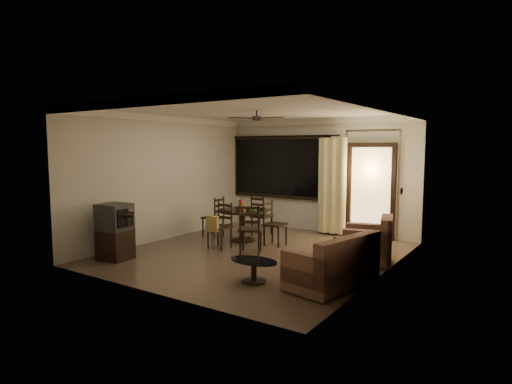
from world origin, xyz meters
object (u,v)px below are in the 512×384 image
Objects in this scene: dining_chair_south at (219,234)px; armchair at (371,244)px; dining_chair_north at (261,223)px; coffee_table at (254,267)px; sofa at (335,267)px; tv_cabinet at (115,231)px; dining_chair_east at (275,232)px; side_chair at (251,238)px; dining_chair_west at (213,225)px; dining_table at (243,216)px.

armchair is at bearing 11.13° from dining_chair_south.
dining_chair_north reaches higher than coffee_table.
dining_chair_north is 0.60× the size of sofa.
dining_chair_south is at bearing 52.86° from tv_cabinet.
dining_chair_east is 0.86m from side_chair.
dining_chair_west is 1.00× the size of dining_chair_east.
dining_chair_east is at bearing 48.40° from tv_cabinet.
dining_chair_north is (-0.85, 0.77, 0.00)m from dining_chair_east.
dining_chair_north is 0.94× the size of side_chair.
side_chair is (0.79, -0.85, -0.26)m from dining_table.
tv_cabinet is 1.02× the size of armchair.
dining_chair_west is 0.60× the size of sofa.
coffee_table is (2.93, 0.31, -0.29)m from tv_cabinet.
dining_table reaches higher than sofa.
tv_cabinet is 1.31× the size of coffee_table.
tv_cabinet reaches higher than dining_chair_south.
tv_cabinet is 4.74m from armchair.
dining_table reaches higher than coffee_table.
dining_chair_north is 3.58m from tv_cabinet.
dining_chair_north is (0.82, 0.80, 0.00)m from dining_chair_west.
dining_table is 3.55m from sofa.
dining_chair_west is 1.00× the size of dining_chair_north.
tv_cabinet is 0.66× the size of sofa.
side_chair reaches higher than armchair.
tv_cabinet is at bearing -111.88° from dining_table.
armchair is (3.00, 0.65, 0.04)m from dining_chair_south.
dining_chair_east and dining_chair_south have the same top height.
dining_chair_east is 1.00× the size of dining_chair_north.
tv_cabinet is at bearing -164.99° from armchair.
coffee_table is (1.89, -3.11, -0.05)m from dining_chair_north.
dining_chair_south is (0.01, -0.86, -0.25)m from dining_table.
tv_cabinet is at bearing 72.04° from dining_chair_north.
side_chair is at bearing 37.98° from tv_cabinet.
dining_chair_north is 1.18× the size of coffee_table.
side_chair is at bearing 167.61° from sofa.
dining_chair_north is 1.82m from side_chair.
armchair is at bearing 160.77° from dining_chair_north.
dining_table is 1.18× the size of dining_chair_south.
tv_cabinet is (-1.06, -2.63, -0.03)m from dining_table.
side_chair is (0.78, 0.01, -0.01)m from dining_chair_south.
dining_table is 0.88m from dining_chair_west.
dining_chair_south is 1.00× the size of dining_chair_north.
dining_chair_west is 1.18× the size of coffee_table.
dining_table is at bearing 160.34° from sofa.
dining_chair_east is at bearing 0.92° from dining_table.
side_chair is (-2.23, 1.00, -0.01)m from sofa.
coffee_table is at bearing -39.30° from dining_chair_south.
sofa is 1.55× the size of armchair.
side_chair is (-0.04, -0.86, 0.02)m from dining_chair_east.
sofa is 2.44m from side_chair.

